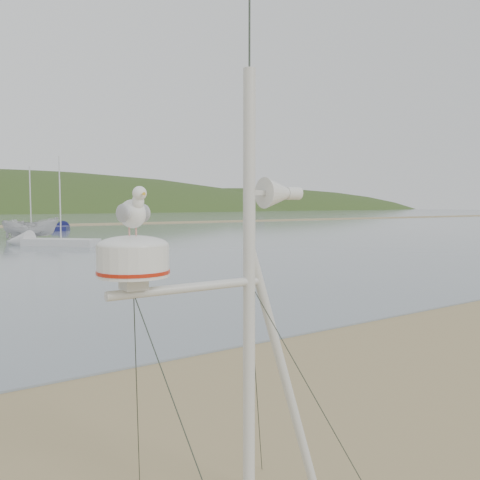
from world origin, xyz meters
TOP-DOWN VIEW (x-y plane):
  - mast_rig at (0.92, -1.28)m, footprint 2.22×2.37m
  - boat_white at (8.83, 42.44)m, footprint 1.94×1.89m
  - sailboat_blue_far at (15.51, 56.86)m, footprint 3.76×6.56m
  - sailboat_white_near at (7.41, 34.10)m, footprint 6.17×6.32m

SIDE VIEW (x-z plane):
  - sailboat_white_near at x=7.41m, z-range -3.23..3.83m
  - sailboat_blue_far at x=15.51m, z-range -2.90..3.51m
  - mast_rig at x=0.92m, z-range -1.29..3.71m
  - boat_white at x=8.83m, z-range 0.04..4.76m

